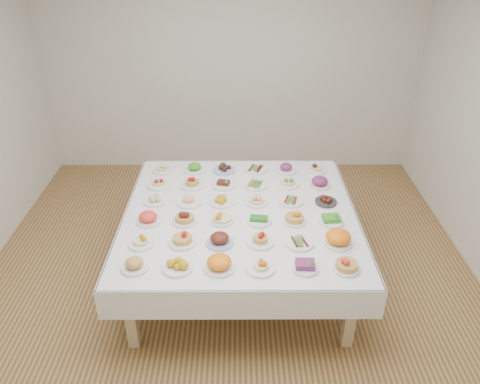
{
  "coord_description": "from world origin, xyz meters",
  "views": [
    {
      "loc": [
        0.1,
        -3.63,
        3.11
      ],
      "look_at": [
        0.11,
        0.19,
        0.88
      ],
      "focal_mm": 35.0,
      "sensor_mm": 36.0,
      "label": 1
    }
  ],
  "objects_px": {
    "dish_0": "(134,263)",
    "dish_35": "(316,167)",
    "dish_18": "(155,199)",
    "display_table": "(240,218)"
  },
  "relations": [
    {
      "from": "display_table",
      "to": "dish_0",
      "type": "distance_m",
      "value": 1.17
    },
    {
      "from": "dish_0",
      "to": "dish_35",
      "type": "distance_m",
      "value": 2.33
    },
    {
      "from": "dish_35",
      "to": "dish_18",
      "type": "bearing_deg",
      "value": -158.54
    },
    {
      "from": "display_table",
      "to": "dish_0",
      "type": "bearing_deg",
      "value": -135.29
    },
    {
      "from": "dish_0",
      "to": "dish_18",
      "type": "height_order",
      "value": "dish_0"
    },
    {
      "from": "dish_0",
      "to": "dish_35",
      "type": "bearing_deg",
      "value": 44.73
    },
    {
      "from": "display_table",
      "to": "dish_0",
      "type": "height_order",
      "value": "dish_0"
    },
    {
      "from": "dish_35",
      "to": "dish_0",
      "type": "bearing_deg",
      "value": -135.27
    },
    {
      "from": "dish_0",
      "to": "dish_18",
      "type": "xyz_separation_m",
      "value": [
        0.01,
        0.99,
        -0.02
      ]
    },
    {
      "from": "dish_18",
      "to": "dish_0",
      "type": "bearing_deg",
      "value": -90.52
    }
  ]
}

